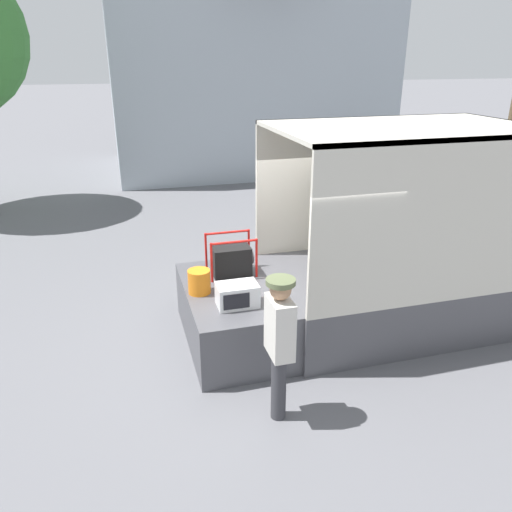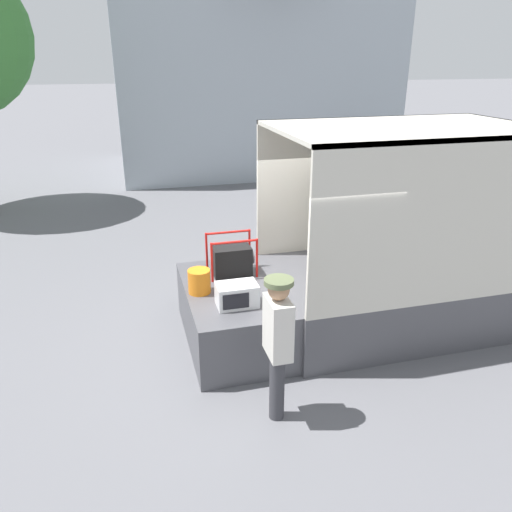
# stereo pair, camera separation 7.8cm
# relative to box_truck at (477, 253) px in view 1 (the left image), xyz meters

# --- Properties ---
(ground_plane) EXTENTS (160.00, 160.00, 0.00)m
(ground_plane) POSITION_rel_box_truck_xyz_m (-3.51, 0.00, -0.98)
(ground_plane) COLOR slate
(box_truck) EXTENTS (5.99, 2.43, 3.12)m
(box_truck) POSITION_rel_box_truck_xyz_m (0.00, 0.00, 0.00)
(box_truck) COLOR #B2B2B7
(box_truck) RESTS_ON ground
(tailgate_deck) EXTENTS (1.38, 2.31, 0.88)m
(tailgate_deck) POSITION_rel_box_truck_xyz_m (-4.20, 0.00, -0.54)
(tailgate_deck) COLOR #4C4C51
(tailgate_deck) RESTS_ON ground
(microwave) EXTENTS (0.55, 0.37, 0.32)m
(microwave) POSITION_rel_box_truck_xyz_m (-4.27, -0.55, 0.05)
(microwave) COLOR white
(microwave) RESTS_ON tailgate_deck
(portable_generator) EXTENTS (0.73, 0.49, 0.62)m
(portable_generator) POSITION_rel_box_truck_xyz_m (-4.08, 0.52, 0.13)
(portable_generator) COLOR black
(portable_generator) RESTS_ON tailgate_deck
(orange_bucket) EXTENTS (0.32, 0.32, 0.35)m
(orange_bucket) POSITION_rel_box_truck_xyz_m (-4.69, -0.01, 0.07)
(orange_bucket) COLOR orange
(orange_bucket) RESTS_ON tailgate_deck
(worker_person) EXTENTS (0.33, 0.44, 1.82)m
(worker_person) POSITION_rel_box_truck_xyz_m (-4.09, -1.84, 0.15)
(worker_person) COLOR #38383D
(worker_person) RESTS_ON ground
(house_backdrop) EXTENTS (10.29, 6.67, 9.00)m
(house_backdrop) POSITION_rel_box_truck_xyz_m (-0.67, 12.98, 3.60)
(house_backdrop) COLOR #A8B2BC
(house_backdrop) RESTS_ON ground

